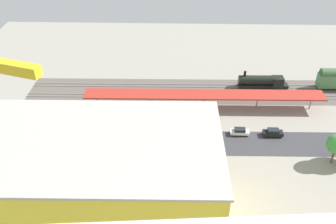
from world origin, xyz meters
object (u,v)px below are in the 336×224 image
parked_car_4 (136,130)px  parked_car_6 (73,128)px  box_truck_0 (128,162)px  parked_car_2 (203,132)px  platform_canopy_near (204,95)px  parked_car_1 (240,132)px  construction_building (103,189)px  traffic_light (168,138)px  parked_car_3 (171,132)px  parked_car_0 (273,133)px  parked_car_5 (106,131)px  box_truck_2 (75,158)px  box_truck_1 (136,163)px  locomotive (263,82)px  street_tree_2 (51,138)px

parked_car_4 → parked_car_6: parked_car_6 is taller
box_truck_0 → parked_car_2: bearing=-143.0°
parked_car_6 → box_truck_0: bearing=139.5°
platform_canopy_near → parked_car_1: (-7.99, 11.31, -3.29)m
parked_car_4 → construction_building: construction_building is taller
traffic_light → construction_building: bearing=63.8°
parked_car_3 → construction_building: 30.68m
parked_car_2 → parked_car_0: bearing=179.8°
parked_car_2 → parked_car_1: bearing=-178.5°
parked_car_0 → parked_car_3: (23.90, 0.15, -0.06)m
parked_car_5 → box_truck_0: 13.89m
box_truck_2 → box_truck_1: bearing=174.8°
locomotive → street_tree_2: (51.37, 31.22, 2.88)m
box_truck_0 → box_truck_2: 11.49m
parked_car_2 → locomotive: bearing=-128.4°
parked_car_0 → parked_car_3: bearing=0.4°
parked_car_3 → construction_building: construction_building is taller
locomotive → parked_car_2: bearing=51.6°
parked_car_2 → box_truck_2: bearing=21.8°
locomotive → box_truck_2: bearing=36.6°
platform_canopy_near → parked_car_2: 12.00m
parked_car_1 → parked_car_4: bearing=-0.2°
parked_car_0 → construction_building: construction_building is taller
locomotive → box_truck_0: locomotive is taller
platform_canopy_near → parked_car_6: (31.80, 11.06, -3.29)m
box_truck_0 → street_tree_2: size_ratio=1.32×
platform_canopy_near → parked_car_2: (0.59, 11.53, -3.27)m
parked_car_1 → parked_car_6: 39.79m
locomotive → parked_car_3: locomotive is taller
locomotive → parked_car_6: locomotive is taller
platform_canopy_near → parked_car_0: platform_canopy_near is taller
locomotive → parked_car_6: 54.26m
parked_car_5 → box_truck_2: bearing=66.9°
platform_canopy_near → parked_car_1: size_ratio=13.62×
parked_car_6 → parked_car_3: bearing=178.4°
box_truck_1 → box_truck_2: size_ratio=0.96×
parked_car_3 → traffic_light: 8.37m
platform_canopy_near → parked_car_4: 20.31m
parked_car_4 → box_truck_0: box_truck_0 is taller
parked_car_6 → traffic_light: size_ratio=0.64×
box_truck_0 → parked_car_0: bearing=-159.4°
platform_canopy_near → construction_building: bearing=64.5°
traffic_light → parked_car_4: bearing=-45.4°
construction_building → parked_car_3: bearing=-111.7°
construction_building → street_tree_2: 25.04m
parked_car_6 → box_truck_2: 12.10m
parked_car_5 → parked_car_6: 8.17m
parked_car_4 → parked_car_6: 15.20m
parked_car_5 → street_tree_2: size_ratio=0.63×
platform_canopy_near → parked_car_0: 19.80m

